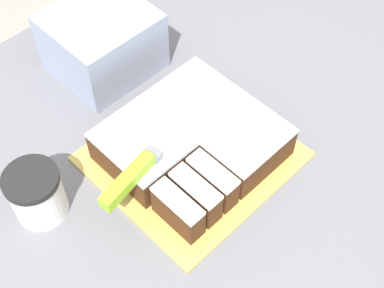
{
  "coord_description": "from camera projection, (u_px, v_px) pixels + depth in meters",
  "views": [
    {
      "loc": [
        -0.4,
        -0.33,
        1.66
      ],
      "look_at": [
        -0.01,
        0.06,
        0.93
      ],
      "focal_mm": 50.0,
      "sensor_mm": 36.0,
      "label": 1
    }
  ],
  "objects": [
    {
      "name": "countertop",
      "position": [
        212.0,
        274.0,
        1.29
      ],
      "size": [
        1.4,
        1.1,
        0.89
      ],
      "color": "slate",
      "rests_on": "ground_plane"
    },
    {
      "name": "cake",
      "position": [
        192.0,
        142.0,
        0.92
      ],
      "size": [
        0.26,
        0.25,
        0.07
      ],
      "color": "#472814",
      "rests_on": "cake_board"
    },
    {
      "name": "knife",
      "position": [
        140.0,
        167.0,
        0.84
      ],
      "size": [
        0.28,
        0.07,
        0.02
      ],
      "rotation": [
        0.0,
        0.0,
        0.17
      ],
      "color": "silver",
      "rests_on": "cake"
    },
    {
      "name": "cake_board",
      "position": [
        192.0,
        156.0,
        0.95
      ],
      "size": [
        0.32,
        0.3,
        0.01
      ],
      "color": "gold",
      "rests_on": "countertop"
    },
    {
      "name": "coffee_cup",
      "position": [
        37.0,
        194.0,
        0.85
      ],
      "size": [
        0.09,
        0.09,
        0.1
      ],
      "color": "white",
      "rests_on": "countertop"
    },
    {
      "name": "storage_box",
      "position": [
        102.0,
        42.0,
        1.03
      ],
      "size": [
        0.19,
        0.18,
        0.13
      ],
      "color": "#8C99B2",
      "rests_on": "countertop"
    }
  ]
}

